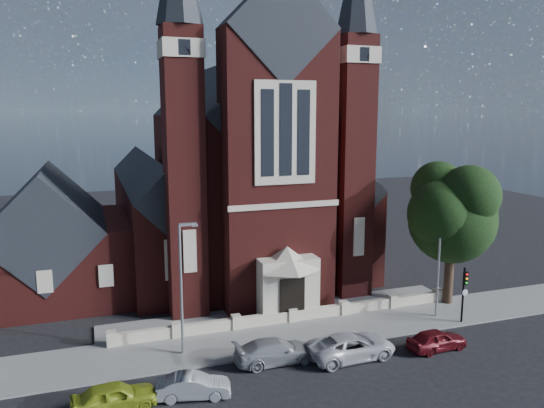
{
  "coord_description": "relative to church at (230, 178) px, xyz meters",
  "views": [
    {
      "loc": [
        -12.74,
        -25.9,
        14.46
      ],
      "look_at": [
        0.45,
        12.0,
        7.42
      ],
      "focal_mm": 35.0,
      "sensor_mm": 36.0,
      "label": 1
    }
  ],
  "objects": [
    {
      "name": "car_silver_b",
      "position": [
        -3.08,
        -21.65,
        -7.48
      ],
      "size": [
        4.85,
        2.0,
        1.4
      ],
      "primitive_type": "imported",
      "rotation": [
        0.0,
        0.0,
        1.56
      ],
      "color": "gray",
      "rests_on": "ground"
    },
    {
      "name": "street_tree",
      "position": [
        12.6,
        -17.23,
        -1.23
      ],
      "size": [
        6.4,
        6.6,
        10.7
      ],
      "color": "black",
      "rests_on": "ground"
    },
    {
      "name": "forecourt_paving",
      "position": [
        0.0,
        -14.44,
        -8.19
      ],
      "size": [
        26.0,
        3.0,
        0.14
      ],
      "primitive_type": "cube",
      "color": "slate",
      "rests_on": "ground"
    },
    {
      "name": "street_lamp_left",
      "position": [
        -7.91,
        -18.94,
        -3.59
      ],
      "size": [
        1.16,
        0.22,
        8.09
      ],
      "color": "gray",
      "rests_on": "ground"
    },
    {
      "name": "parish_hall",
      "position": [
        -16.0,
        -4.94,
        -4.17
      ],
      "size": [
        12.0,
        12.2,
        10.24
      ],
      "color": "#541A16",
      "rests_on": "ground"
    },
    {
      "name": "car_white_suv",
      "position": [
        1.38,
        -22.6,
        -7.44
      ],
      "size": [
        5.44,
        2.67,
        1.49
      ],
      "primitive_type": "imported",
      "rotation": [
        0.0,
        0.0,
        1.61
      ],
      "color": "silver",
      "rests_on": "ground"
    },
    {
      "name": "car_lime_van",
      "position": [
        -12.18,
        -23.76,
        -7.48
      ],
      "size": [
        4.25,
        2.02,
        1.4
      ],
      "primitive_type": "imported",
      "rotation": [
        0.0,
        0.0,
        1.66
      ],
      "color": "#90A220",
      "rests_on": "ground"
    },
    {
      "name": "car_dark_red",
      "position": [
        6.84,
        -23.33,
        -7.54
      ],
      "size": [
        3.88,
        1.72,
        1.3
      ],
      "primitive_type": "imported",
      "rotation": [
        0.0,
        0.0,
        1.62
      ],
      "color": "#5A0F16",
      "rests_on": "ground"
    },
    {
      "name": "street_lamp_right",
      "position": [
        10.09,
        -18.94,
        -3.59
      ],
      "size": [
        1.16,
        0.22,
        8.09
      ],
      "color": "gray",
      "rests_on": "ground"
    },
    {
      "name": "traffic_signal",
      "position": [
        11.0,
        -20.52,
        -5.6
      ],
      "size": [
        0.28,
        0.42,
        4.0
      ],
      "color": "black",
      "rests_on": "ground"
    },
    {
      "name": "forecourt_wall",
      "position": [
        0.0,
        -16.44,
        -8.19
      ],
      "size": [
        24.0,
        0.4,
        0.9
      ],
      "primitive_type": "cube",
      "color": "#BFAF97",
      "rests_on": "ground"
    },
    {
      "name": "pavement_strip",
      "position": [
        0.0,
        -18.44,
        -8.19
      ],
      "size": [
        60.0,
        5.0,
        0.12
      ],
      "primitive_type": "cube",
      "color": "slate",
      "rests_on": "ground"
    },
    {
      "name": "church",
      "position": [
        0.0,
        0.0,
        0.0
      ],
      "size": [
        20.01,
        34.9,
        29.2
      ],
      "color": "#541A16",
      "rests_on": "ground"
    },
    {
      "name": "car_silver_a",
      "position": [
        -8.3,
        -23.91,
        -7.57
      ],
      "size": [
        3.95,
        2.08,
        1.24
      ],
      "primitive_type": "imported",
      "rotation": [
        0.0,
        0.0,
        1.36
      ],
      "color": "gray",
      "rests_on": "ground"
    },
    {
      "name": "ground",
      "position": [
        0.0,
        -7.94,
        -8.19
      ],
      "size": [
        120.0,
        120.0,
        0.0
      ],
      "primitive_type": "plane",
      "color": "black",
      "rests_on": "ground"
    }
  ]
}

